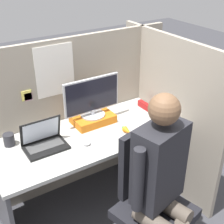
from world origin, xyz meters
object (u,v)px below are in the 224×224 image
object	(u,v)px
laptop	(44,142)
pen_cup	(9,140)
office_chair	(149,196)
paper_box	(93,119)
monitor	(92,97)
person	(162,179)
stapler	(145,106)
carrot_toy	(128,131)

from	to	relation	value
laptop	pen_cup	bearing A→B (deg)	141.42
office_chair	pen_cup	xyz separation A→B (m)	(-0.70, 0.83, 0.26)
paper_box	monitor	distance (m)	0.20
laptop	pen_cup	size ratio (longest dim) A/B	3.27
paper_box	person	xyz separation A→B (m)	(-0.03, -0.93, 0.02)
laptop	person	world-z (taller)	person
stapler	carrot_toy	bearing A→B (deg)	-144.35
stapler	office_chair	world-z (taller)	office_chair
monitor	carrot_toy	xyz separation A→B (m)	(0.14, -0.32, -0.21)
office_chair	carrot_toy	bearing A→B (deg)	73.28
stapler	pen_cup	xyz separation A→B (m)	(-1.23, 0.08, 0.02)
carrot_toy	laptop	bearing A→B (deg)	163.77
paper_box	laptop	size ratio (longest dim) A/B	1.10
paper_box	laptop	xyz separation A→B (m)	(-0.49, -0.13, 0.01)
paper_box	pen_cup	bearing A→B (deg)	176.63
monitor	laptop	xyz separation A→B (m)	(-0.49, -0.13, -0.19)
monitor	laptop	world-z (taller)	monitor
person	stapler	bearing A→B (deg)	57.84
monitor	office_chair	world-z (taller)	monitor
stapler	laptop	bearing A→B (deg)	-174.80
laptop	stapler	size ratio (longest dim) A/B	1.96
paper_box	carrot_toy	xyz separation A→B (m)	(0.14, -0.31, -0.01)
laptop	carrot_toy	xyz separation A→B (m)	(0.63, -0.18, -0.02)
monitor	carrot_toy	size ratio (longest dim) A/B	4.27
office_chair	paper_box	bearing A→B (deg)	90.03
carrot_toy	stapler	bearing A→B (deg)	35.65
carrot_toy	office_chair	distance (m)	0.55
monitor	stapler	xyz separation A→B (m)	(0.53, -0.04, -0.21)
monitor	person	bearing A→B (deg)	-92.07
monitor	stapler	world-z (taller)	monitor
office_chair	laptop	bearing A→B (deg)	126.52
person	pen_cup	xyz separation A→B (m)	(-0.67, 0.98, -0.01)
person	laptop	bearing A→B (deg)	119.54
monitor	office_chair	distance (m)	0.91
office_chair	person	xyz separation A→B (m)	(-0.03, -0.14, 0.27)
carrot_toy	person	size ratio (longest dim) A/B	0.09
paper_box	stapler	distance (m)	0.53
paper_box	stapler	size ratio (longest dim) A/B	2.15
monitor	carrot_toy	distance (m)	0.41
office_chair	person	size ratio (longest dim) A/B	0.73
office_chair	stapler	bearing A→B (deg)	54.92
stapler	person	world-z (taller)	person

